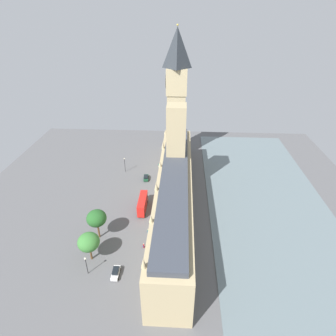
{
  "coord_description": "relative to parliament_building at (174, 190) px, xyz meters",
  "views": [
    {
      "loc": [
        -4.12,
        75.09,
        62.11
      ],
      "look_at": [
        1.0,
        -16.35,
        8.85
      ],
      "focal_mm": 29.28,
      "sensor_mm": 36.0,
      "label": 1
    }
  ],
  "objects": [
    {
      "name": "pedestrian_far_end",
      "position": [
        7.91,
        11.63,
        -8.15
      ],
      "size": [
        0.47,
        0.58,
        1.66
      ],
      "rotation": [
        0.0,
        0.0,
        6.26
      ],
      "color": "#336B60",
      "rests_on": "ground"
    },
    {
      "name": "parliament_building",
      "position": [
        0.0,
        0.0,
        0.0
      ],
      "size": [
        11.45,
        79.76,
        34.47
      ],
      "color": "tan",
      "rests_on": "ground"
    },
    {
      "name": "pedestrian_midblock",
      "position": [
        8.07,
        -31.51,
        -8.15
      ],
      "size": [
        0.69,
        0.67,
        1.66
      ],
      "rotation": [
        0.0,
        0.0,
        5.41
      ],
      "color": "#336B60",
      "rests_on": "ground"
    },
    {
      "name": "car_dark_green_kerbside",
      "position": [
        12.56,
        -20.11,
        -8.0
      ],
      "size": [
        2.27,
        4.82,
        1.74
      ],
      "rotation": [
        0.0,
        0.0,
        3.22
      ],
      "color": "#19472D",
      "rests_on": "ground"
    },
    {
      "name": "ground_plane",
      "position": [
        1.99,
        1.41,
        -8.89
      ],
      "size": [
        149.76,
        149.76,
        0.0
      ],
      "primitive_type": "plane",
      "color": "#565659"
    },
    {
      "name": "car_white_corner",
      "position": [
        14.7,
        27.96,
        -8.0
      ],
      "size": [
        1.97,
        4.65,
        1.74
      ],
      "rotation": [
        0.0,
        0.0,
        0.01
      ],
      "color": "silver",
      "rests_on": "ground"
    },
    {
      "name": "plane_tree_leading",
      "position": [
        22.81,
        22.9,
        -2.4
      ],
      "size": [
        6.08,
        6.08,
        9.11
      ],
      "color": "brown",
      "rests_on": "ground"
    },
    {
      "name": "street_lamp_near_tower",
      "position": [
        22.32,
        27.91,
        -4.71
      ],
      "size": [
        0.56,
        0.56,
        5.95
      ],
      "color": "black",
      "rests_on": "ground"
    },
    {
      "name": "clock_tower",
      "position": [
        0.92,
        -45.33,
        20.67
      ],
      "size": [
        9.24,
        9.24,
        57.13
      ],
      "color": "tan",
      "rests_on": "ground"
    },
    {
      "name": "street_lamp_trailing",
      "position": [
        22.46,
        -26.05,
        -4.24
      ],
      "size": [
        0.56,
        0.56,
        6.73
      ],
      "color": "black",
      "rests_on": "ground"
    },
    {
      "name": "river_thames",
      "position": [
        -33.94,
        1.41,
        -8.77
      ],
      "size": [
        43.08,
        134.79,
        0.25
      ],
      "primitive_type": "cube",
      "color": "slate",
      "rests_on": "ground"
    },
    {
      "name": "plane_tree_under_trees",
      "position": [
        22.95,
        14.18,
        -1.36
      ],
      "size": [
        6.0,
        6.0,
        10.13
      ],
      "color": "brown",
      "rests_on": "ground"
    },
    {
      "name": "double_decker_bus_by_river_gate",
      "position": [
        11.22,
        -0.24,
        -6.26
      ],
      "size": [
        2.71,
        10.52,
        4.75
      ],
      "rotation": [
        0.0,
        0.0,
        3.15
      ],
      "color": "red",
      "rests_on": "ground"
    },
    {
      "name": "pedestrian_opposite_hall",
      "position": [
        8.45,
        17.88,
        -8.15
      ],
      "size": [
        0.64,
        0.69,
        1.65
      ],
      "rotation": [
        0.0,
        0.0,
        5.71
      ],
      "color": "maroon",
      "rests_on": "ground"
    }
  ]
}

